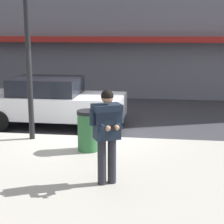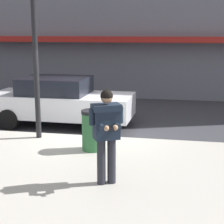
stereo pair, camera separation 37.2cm
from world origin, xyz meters
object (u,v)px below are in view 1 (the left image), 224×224
object	(u,v)px
man_texting_on_phone	(107,127)
street_lamp_post	(27,24)
trash_bin	(88,130)
parked_sedan_mid	(51,102)

from	to	relation	value
man_texting_on_phone	street_lamp_post	distance (m)	4.10
man_texting_on_phone	trash_bin	xyz separation A→B (m)	(-0.74, 1.94, -0.62)
trash_bin	street_lamp_post	bearing A→B (deg)	155.66
parked_sedan_mid	street_lamp_post	size ratio (longest dim) A/B	0.93
parked_sedan_mid	trash_bin	world-z (taller)	parked_sedan_mid
man_texting_on_phone	street_lamp_post	xyz separation A→B (m)	(-2.44, 2.70, 1.89)
parked_sedan_mid	man_texting_on_phone	size ratio (longest dim) A/B	2.51
parked_sedan_mid	street_lamp_post	world-z (taller)	street_lamp_post
trash_bin	man_texting_on_phone	bearing A→B (deg)	-68.98
parked_sedan_mid	street_lamp_post	distance (m)	3.03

